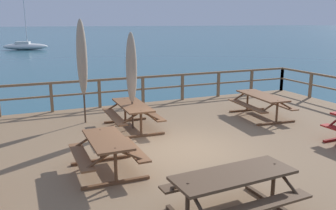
# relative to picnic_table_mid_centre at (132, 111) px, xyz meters

# --- Properties ---
(ground_plane) EXTENTS (600.00, 600.00, 0.00)m
(ground_plane) POSITION_rel_picnic_table_mid_centre_xyz_m (0.55, -2.27, -1.18)
(ground_plane) COLOR #2D5B6B
(wooden_deck) EXTENTS (15.85, 11.02, 0.62)m
(wooden_deck) POSITION_rel_picnic_table_mid_centre_xyz_m (0.55, -2.27, -0.87)
(wooden_deck) COLOR #846647
(wooden_deck) RESTS_ON ground
(railing_waterside_far) EXTENTS (15.65, 0.10, 1.09)m
(railing_waterside_far) POSITION_rel_picnic_table_mid_centre_xyz_m (0.55, 3.09, 0.18)
(railing_waterside_far) COLOR brown
(railing_waterside_far) RESTS_ON wooden_deck
(picnic_table_mid_centre) EXTENTS (1.45, 2.10, 0.78)m
(picnic_table_mid_centre) POSITION_rel_picnic_table_mid_centre_xyz_m (0.00, 0.00, 0.00)
(picnic_table_mid_centre) COLOR brown
(picnic_table_mid_centre) RESTS_ON wooden_deck
(picnic_table_back_right) EXTENTS (2.15, 1.50, 0.78)m
(picnic_table_back_right) POSITION_rel_picnic_table_mid_centre_xyz_m (0.03, -5.40, 0.00)
(picnic_table_back_right) COLOR brown
(picnic_table_back_right) RESTS_ON wooden_deck
(picnic_table_front_right) EXTENTS (1.40, 1.67, 0.78)m
(picnic_table_front_right) POSITION_rel_picnic_table_mid_centre_xyz_m (-1.46, -2.83, -0.01)
(picnic_table_front_right) COLOR brown
(picnic_table_front_right) RESTS_ON wooden_deck
(picnic_table_front_left) EXTENTS (1.56, 2.22, 0.78)m
(picnic_table_front_left) POSITION_rel_picnic_table_mid_centre_xyz_m (4.42, -0.43, 0.00)
(picnic_table_front_left) COLOR brown
(picnic_table_front_left) RESTS_ON wooden_deck
(patio_umbrella_tall_back_right) EXTENTS (0.32, 0.32, 2.89)m
(patio_umbrella_tall_back_right) POSITION_rel_picnic_table_mid_centre_xyz_m (0.01, 0.02, 1.27)
(patio_umbrella_tall_back_right) COLOR #4C3828
(patio_umbrella_tall_back_right) RESTS_ON wooden_deck
(patio_umbrella_short_front) EXTENTS (0.32, 0.32, 3.26)m
(patio_umbrella_short_front) POSITION_rel_picnic_table_mid_centre_xyz_m (-1.20, 1.23, 1.51)
(patio_umbrella_short_front) COLOR #4C3828
(patio_umbrella_short_front) RESTS_ON wooden_deck
(sailboat_distant) EXTENTS (6.23, 3.36, 7.72)m
(sailboat_distant) POSITION_rel_picnic_table_mid_centre_xyz_m (-1.82, 42.94, -0.67)
(sailboat_distant) COLOR white
(sailboat_distant) RESTS_ON ground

